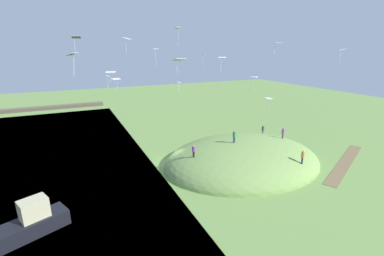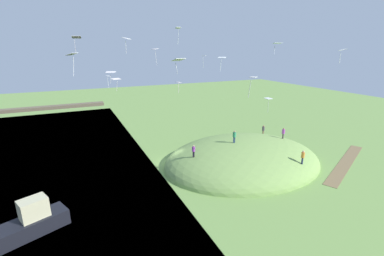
{
  "view_description": "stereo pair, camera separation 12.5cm",
  "coord_description": "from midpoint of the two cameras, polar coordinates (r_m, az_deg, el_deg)",
  "views": [
    {
      "loc": [
        -11.67,
        -31.67,
        15.06
      ],
      "look_at": [
        1.49,
        -3.63,
        5.82
      ],
      "focal_mm": 24.76,
      "sensor_mm": 36.0,
      "label": 1
    },
    {
      "loc": [
        -11.55,
        -31.72,
        15.06
      ],
      "look_at": [
        1.49,
        -3.63,
        5.82
      ],
      "focal_mm": 24.76,
      "sensor_mm": 36.0,
      "label": 2
    }
  ],
  "objects": [
    {
      "name": "kite_8",
      "position": [
        31.58,
        -16.18,
        10.02
      ],
      "size": [
        1.12,
        0.92,
        1.42
      ],
      "color": "white"
    },
    {
      "name": "kite_6",
      "position": [
        34.27,
        -17.24,
        11.37
      ],
      "size": [
        1.34,
        1.14,
        1.44
      ],
      "color": "white"
    },
    {
      "name": "person_watching_kites",
      "position": [
        45.31,
        14.98,
        -0.2
      ],
      "size": [
        0.41,
        0.41,
        1.74
      ],
      "rotation": [
        0.0,
        0.0,
        3.14
      ],
      "color": "brown",
      "rests_on": "grass_hill"
    },
    {
      "name": "kite_10",
      "position": [
        25.75,
        6.32,
        14.67
      ],
      "size": [
        0.83,
        0.85,
        1.34
      ],
      "color": "white"
    },
    {
      "name": "ground_plane",
      "position": [
        36.96,
        -4.61,
        -7.48
      ],
      "size": [
        160.0,
        160.0,
        0.0
      ],
      "primitive_type": "plane",
      "color": "#6D9348"
    },
    {
      "name": "person_near_shore",
      "position": [
        32.55,
        0.23,
        -4.7
      ],
      "size": [
        0.47,
        0.47,
        1.56
      ],
      "rotation": [
        0.0,
        0.0,
        2.92
      ],
      "color": "black",
      "rests_on": "grass_hill"
    },
    {
      "name": "kite_4",
      "position": [
        44.53,
        2.41,
        15.15
      ],
      "size": [
        1.04,
        1.06,
        1.95
      ],
      "color": "silver"
    },
    {
      "name": "person_with_child",
      "position": [
        40.89,
        18.96,
        -0.81
      ],
      "size": [
        0.53,
        0.53,
        1.63
      ],
      "rotation": [
        0.0,
        0.0,
        3.47
      ],
      "color": "#393431",
      "rests_on": "grass_hill"
    },
    {
      "name": "kite_11",
      "position": [
        27.93,
        -14.07,
        18.1
      ],
      "size": [
        1.06,
        1.12,
        1.5
      ],
      "color": "white"
    },
    {
      "name": "kite_3",
      "position": [
        19.94,
        12.87,
        10.24
      ],
      "size": [
        0.79,
        0.74,
        1.52
      ],
      "color": "silver"
    },
    {
      "name": "kite_13",
      "position": [
        32.96,
        -3.08,
        9.62
      ],
      "size": [
        0.63,
        0.77,
        1.43
      ],
      "color": "white"
    },
    {
      "name": "kite_7",
      "position": [
        28.81,
        15.98,
        6.0
      ],
      "size": [
        0.7,
        0.92,
        1.56
      ],
      "color": "white"
    },
    {
      "name": "dirt_path",
      "position": [
        42.42,
        30.03,
        -6.5
      ],
      "size": [
        15.98,
        8.61,
        0.04
      ],
      "primitive_type": "cube",
      "rotation": [
        0.0,
        0.0,
        0.44
      ],
      "color": "brown",
      "rests_on": "ground_plane"
    },
    {
      "name": "person_walking_path",
      "position": [
        35.43,
        9.0,
        -1.54
      ],
      "size": [
        0.52,
        0.52,
        1.69
      ],
      "rotation": [
        0.0,
        0.0,
        2.93
      ],
      "color": "#1F314C",
      "rests_on": "grass_hill"
    },
    {
      "name": "kite_5",
      "position": [
        28.27,
        17.79,
        16.93
      ],
      "size": [
        0.97,
        0.81,
        1.1
      ],
      "color": "white"
    },
    {
      "name": "kite_9",
      "position": [
        32.87,
        -3.14,
        20.36
      ],
      "size": [
        0.61,
        0.53,
        1.9
      ],
      "color": "white"
    },
    {
      "name": "grass_hill",
      "position": [
        37.73,
        10.72,
        -7.21
      ],
      "size": [
        22.32,
        17.63,
        6.24
      ],
      "primitive_type": "ellipsoid",
      "color": "#799D50",
      "rests_on": "ground_plane"
    },
    {
      "name": "kite_1",
      "position": [
        22.83,
        -24.57,
        14.05
      ],
      "size": [
        1.01,
        1.11,
        1.76
      ],
      "color": "white"
    },
    {
      "name": "kite_14",
      "position": [
        23.61,
        -3.03,
        14.41
      ],
      "size": [
        1.26,
        1.03,
        1.34
      ],
      "color": "silver"
    },
    {
      "name": "kite_2",
      "position": [
        35.7,
        -23.8,
        17.3
      ],
      "size": [
        1.1,
        0.82,
        2.08
      ],
      "color": "white"
    },
    {
      "name": "kite_15",
      "position": [
        29.27,
        29.54,
        14.31
      ],
      "size": [
        0.95,
        0.99,
        1.41
      ],
      "color": "white"
    },
    {
      "name": "person_on_hilltop",
      "position": [
        34.55,
        22.66,
        -5.48
      ],
      "size": [
        0.52,
        0.52,
        1.73
      ],
      "rotation": [
        0.0,
        0.0,
        1.19
      ],
      "color": "#232B4F",
      "rests_on": "grass_hill"
    },
    {
      "name": "kite_0",
      "position": [
        37.75,
        -8.12,
        16.29
      ],
      "size": [
        0.92,
        1.13,
        2.31
      ],
      "color": "silver"
    },
    {
      "name": "kite_12",
      "position": [
        41.03,
        -17.81,
        10.4
      ],
      "size": [
        0.61,
        0.8,
        1.86
      ],
      "color": "white"
    },
    {
      "name": "boat_on_lake",
      "position": [
        27.19,
        -32.37,
        -17.36
      ],
      "size": [
        7.19,
        4.58,
        4.39
      ],
      "rotation": [
        0.0,
        0.0,
        0.4
      ],
      "color": "black",
      "rests_on": "lake_water"
    }
  ]
}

